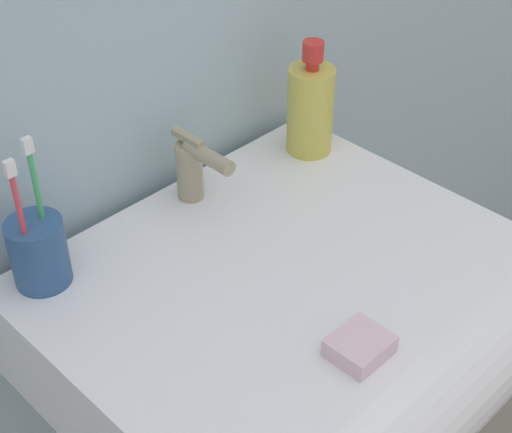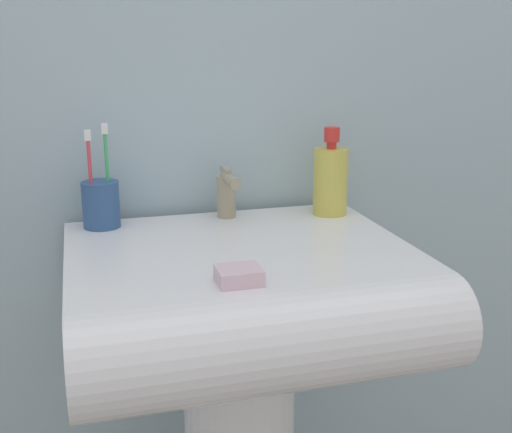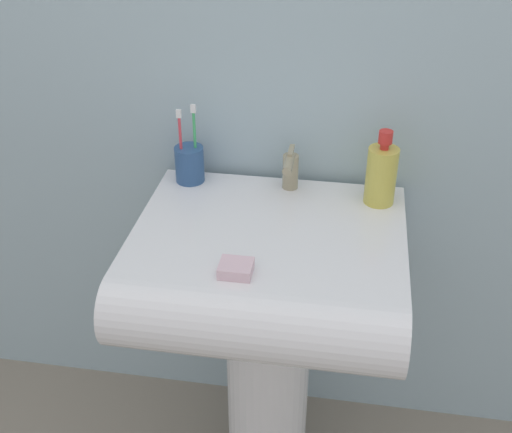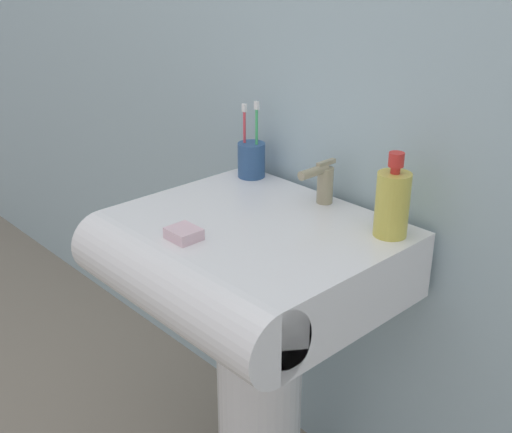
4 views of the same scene
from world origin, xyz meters
The scene contains 7 objects.
wall_back centered at (0.00, 0.28, 1.20)m, with size 5.00×0.05×2.40m, color #9EB7C1.
sink_pedestal centered at (0.00, 0.00, 0.32)m, with size 0.21×0.21×0.64m, color white.
sink_basin centered at (0.00, -0.06, 0.72)m, with size 0.60×0.54×0.15m.
faucet centered at (0.02, 0.18, 0.85)m, with size 0.04×0.11×0.10m.
toothbrush_cup centered at (-0.23, 0.18, 0.84)m, with size 0.07×0.07×0.20m.
soap_bottle centered at (0.24, 0.15, 0.87)m, with size 0.07×0.07×0.18m.
bar_soap centered at (-0.04, -0.18, 0.81)m, with size 0.07×0.06×0.02m, color silver.
Camera 3 is at (0.16, -1.19, 1.57)m, focal length 45.00 mm.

